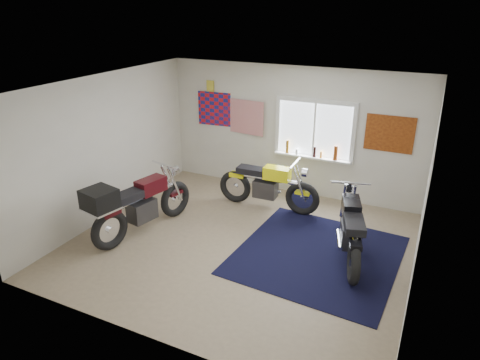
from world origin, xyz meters
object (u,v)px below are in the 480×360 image
at_px(navy_rug, 317,255).
at_px(maroon_tourer, 136,205).
at_px(black_chrome_bike, 350,230).
at_px(yellow_triumph, 267,186).

xyz_separation_m(navy_rug, maroon_tourer, (-3.09, -0.71, 0.58)).
bearing_deg(maroon_tourer, navy_rug, -65.01).
xyz_separation_m(black_chrome_bike, maroon_tourer, (-3.54, -0.91, 0.11)).
xyz_separation_m(navy_rug, yellow_triumph, (-1.41, 1.28, 0.46)).
bearing_deg(navy_rug, black_chrome_bike, 24.44).
bearing_deg(yellow_triumph, navy_rug, -43.83).
relative_size(yellow_triumph, black_chrome_bike, 1.02).
distance_m(black_chrome_bike, maroon_tourer, 3.66).
xyz_separation_m(navy_rug, black_chrome_bike, (0.45, 0.20, 0.47)).
relative_size(yellow_triumph, maroon_tourer, 0.95).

